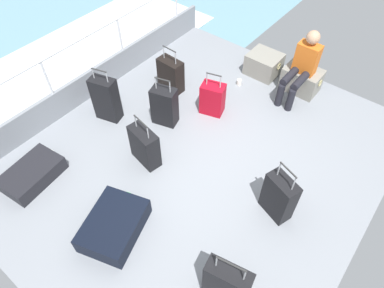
{
  "coord_description": "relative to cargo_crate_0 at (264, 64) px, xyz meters",
  "views": [
    {
      "loc": [
        1.75,
        -2.4,
        3.71
      ],
      "look_at": [
        -0.1,
        -0.07,
        0.25
      ],
      "focal_mm": 32.05,
      "sensor_mm": 36.0,
      "label": 1
    }
  ],
  "objects": [
    {
      "name": "ground_plane",
      "position": [
        0.3,
        -2.15,
        -0.21
      ],
      "size": [
        4.4,
        5.2,
        0.06
      ],
      "primitive_type": "cube",
      "color": "gray"
    },
    {
      "name": "gunwale_port",
      "position": [
        -1.87,
        -2.15,
        0.04
      ],
      "size": [
        0.06,
        5.2,
        0.45
      ],
      "primitive_type": "cube",
      "color": "gray",
      "rests_on": "ground_plane"
    },
    {
      "name": "railing_port",
      "position": [
        -1.87,
        -2.15,
        0.6
      ],
      "size": [
        0.04,
        4.2,
        1.02
      ],
      "color": "silver",
      "rests_on": "ground_plane"
    },
    {
      "name": "sea_wake",
      "position": [
        -3.3,
        -2.15,
        -0.52
      ],
      "size": [
        12.0,
        12.0,
        0.01
      ],
      "color": "#6B99A8",
      "rests_on": "ground_plane"
    },
    {
      "name": "cargo_crate_0",
      "position": [
        0.0,
        0.0,
        0.0
      ],
      "size": [
        0.57,
        0.47,
        0.36
      ],
      "color": "gray",
      "rests_on": "ground_plane"
    },
    {
      "name": "cargo_crate_1",
      "position": [
        0.7,
        0.0,
        0.01
      ],
      "size": [
        0.62,
        0.41,
        0.39
      ],
      "color": "gray",
      "rests_on": "ground_plane"
    },
    {
      "name": "passenger_seated",
      "position": [
        0.7,
        -0.18,
        0.39
      ],
      "size": [
        0.34,
        0.66,
        1.09
      ],
      "color": "orange",
      "rests_on": "ground_plane"
    },
    {
      "name": "suitcase_0",
      "position": [
        -0.96,
        -1.31,
        0.1
      ],
      "size": [
        0.42,
        0.23,
        0.78
      ],
      "color": "black",
      "rests_on": "ground_plane"
    },
    {
      "name": "suitcase_1",
      "position": [
        -1.27,
        -2.39,
        0.17
      ],
      "size": [
        0.41,
        0.3,
        0.88
      ],
      "color": "black",
      "rests_on": "ground_plane"
    },
    {
      "name": "suitcase_2",
      "position": [
        -0.25,
        -2.66,
        0.1
      ],
      "size": [
        0.47,
        0.28,
        0.75
      ],
      "color": "black",
      "rests_on": "ground_plane"
    },
    {
      "name": "suitcase_3",
      "position": [
        -0.54,
        -1.94,
        0.12
      ],
      "size": [
        0.4,
        0.31,
        0.8
      ],
      "color": "black",
      "rests_on": "ground_plane"
    },
    {
      "name": "suitcase_4",
      "position": [
        -0.12,
        -1.32,
        0.07
      ],
      "size": [
        0.4,
        0.32,
        0.71
      ],
      "color": "#B70C1E",
      "rests_on": "ground_plane"
    },
    {
      "name": "suitcase_5",
      "position": [
        0.2,
        -3.66,
        -0.06
      ],
      "size": [
        0.78,
        0.92,
        0.25
      ],
      "color": "black",
      "rests_on": "ground_plane"
    },
    {
      "name": "suitcase_6",
      "position": [
        1.52,
        -2.27,
        0.13
      ],
      "size": [
        0.43,
        0.31,
        0.84
      ],
      "color": "black",
      "rests_on": "ground_plane"
    },
    {
      "name": "suitcase_7",
      "position": [
        1.61,
        -3.46,
        0.14
      ],
      "size": [
        0.47,
        0.27,
        0.83
      ],
      "color": "black",
      "rests_on": "ground_plane"
    },
    {
      "name": "suitcase_8",
      "position": [
        -1.18,
        -3.81,
        -0.08
      ],
      "size": [
        0.56,
        0.8,
        0.21
      ],
      "color": "black",
      "rests_on": "ground_plane"
    },
    {
      "name": "paper_cup",
      "position": [
        -0.14,
        -0.52,
        -0.13
      ],
      "size": [
        0.08,
        0.08,
        0.1
      ],
      "primitive_type": "cylinder",
      "color": "white",
      "rests_on": "ground_plane"
    }
  ]
}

